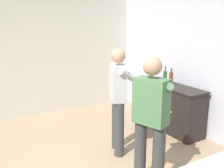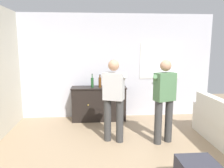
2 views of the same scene
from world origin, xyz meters
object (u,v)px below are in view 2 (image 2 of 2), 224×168
at_px(sideboard_cabinet, 99,103).
at_px(bottle_wine_green, 92,82).
at_px(person_standing_left, 114,97).
at_px(person_standing_right, 164,97).
at_px(bottle_liquor_amber, 100,82).

distance_m(sideboard_cabinet, bottle_wine_green, 0.60).
relative_size(sideboard_cabinet, bottle_wine_green, 4.07).
height_order(bottle_wine_green, person_standing_left, person_standing_left).
bearing_deg(person_standing_right, sideboard_cabinet, 130.14).
xyz_separation_m(bottle_wine_green, person_standing_left, (0.44, -1.33, -0.09)).
relative_size(sideboard_cabinet, person_standing_right, 0.85).
distance_m(sideboard_cabinet, person_standing_right, 2.02).
bearing_deg(bottle_liquor_amber, person_standing_left, -79.26).
xyz_separation_m(sideboard_cabinet, person_standing_left, (0.28, -1.35, 0.49)).
bearing_deg(bottle_liquor_amber, sideboard_cabinet, 120.48).
bearing_deg(person_standing_left, bottle_wine_green, 108.51).
bearing_deg(sideboard_cabinet, person_standing_left, -78.45).
distance_m(bottle_liquor_amber, person_standing_left, 1.33).
distance_m(bottle_liquor_amber, person_standing_right, 1.90).
height_order(sideboard_cabinet, person_standing_left, person_standing_left).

